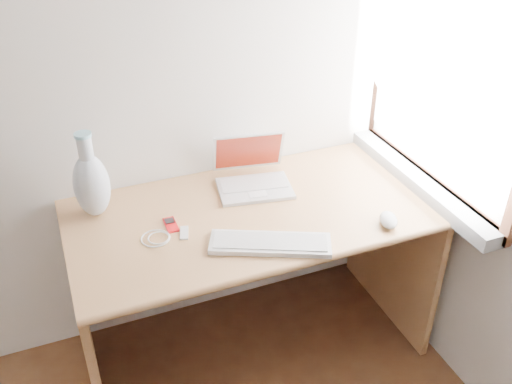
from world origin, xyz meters
name	(u,v)px	position (x,y,z in m)	size (l,w,h in m)	color
window	(442,70)	(1.72, 1.30, 1.28)	(0.11, 0.99, 1.10)	white
desk	(245,242)	(0.97, 1.47, 0.55)	(1.46, 0.73, 0.77)	tan
laptop	(251,176)	(1.03, 1.56, 0.82)	(0.34, 0.30, 0.21)	silver
external_keyboard	(270,243)	(0.94, 1.14, 0.78)	(0.46, 0.31, 0.02)	white
mouse	(389,220)	(1.42, 1.10, 0.79)	(0.07, 0.11, 0.04)	silver
ipod	(171,225)	(0.64, 1.40, 0.77)	(0.04, 0.10, 0.01)	#A10B0E
cable_coil	(156,238)	(0.57, 1.33, 0.77)	(0.11, 0.11, 0.01)	white
remote	(184,233)	(0.67, 1.33, 0.77)	(0.03, 0.08, 0.01)	white
vase	(91,183)	(0.39, 1.58, 0.91)	(0.14, 0.14, 0.35)	silver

